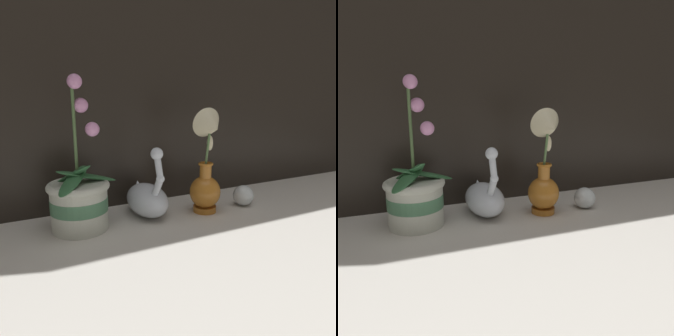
{
  "view_description": "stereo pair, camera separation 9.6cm",
  "coord_description": "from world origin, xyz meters",
  "views": [
    {
      "loc": [
        -0.38,
        -0.71,
        0.36
      ],
      "look_at": [
        0.03,
        0.12,
        0.14
      ],
      "focal_mm": 35.0,
      "sensor_mm": 36.0,
      "label": 1
    },
    {
      "loc": [
        -0.29,
        -0.75,
        0.36
      ],
      "look_at": [
        0.03,
        0.12,
        0.14
      ],
      "focal_mm": 35.0,
      "sensor_mm": 36.0,
      "label": 2
    }
  ],
  "objects": [
    {
      "name": "ground_plane",
      "position": [
        0.0,
        0.0,
        0.0
      ],
      "size": [
        2.8,
        2.8,
        0.0
      ],
      "primitive_type": "plane",
      "color": "beige"
    },
    {
      "name": "window_backdrop",
      "position": [
        0.0,
        0.26,
        0.6
      ],
      "size": [
        2.8,
        0.03,
        1.2
      ],
      "color": "black",
      "rests_on": "ground_plane"
    },
    {
      "name": "orchid_potted_plant",
      "position": [
        -0.23,
        0.11,
        0.08
      ],
      "size": [
        0.19,
        0.19,
        0.4
      ],
      "color": "beige",
      "rests_on": "ground_plane"
    },
    {
      "name": "swan_figurine",
      "position": [
        -0.03,
        0.13,
        0.05
      ],
      "size": [
        0.11,
        0.21,
        0.21
      ],
      "color": "silver",
      "rests_on": "ground_plane"
    },
    {
      "name": "blue_vase",
      "position": [
        0.13,
        0.07,
        0.13
      ],
      "size": [
        0.09,
        0.11,
        0.31
      ],
      "color": "#B26B23",
      "rests_on": "ground_plane"
    },
    {
      "name": "glass_sphere",
      "position": [
        0.27,
        0.07,
        0.03
      ],
      "size": [
        0.07,
        0.07,
        0.07
      ],
      "color": "silver",
      "rests_on": "ground_plane"
    }
  ]
}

